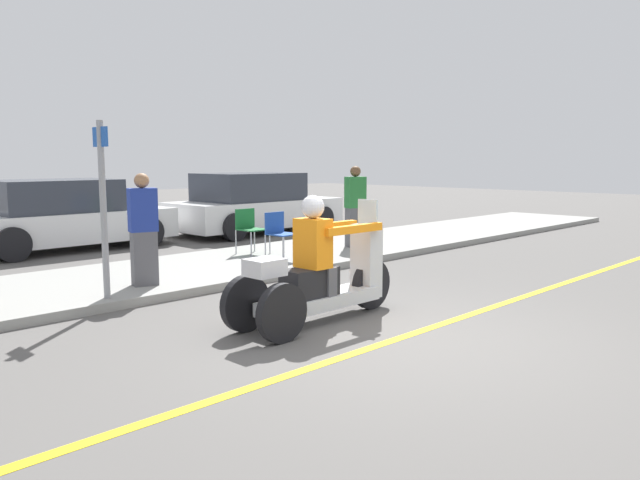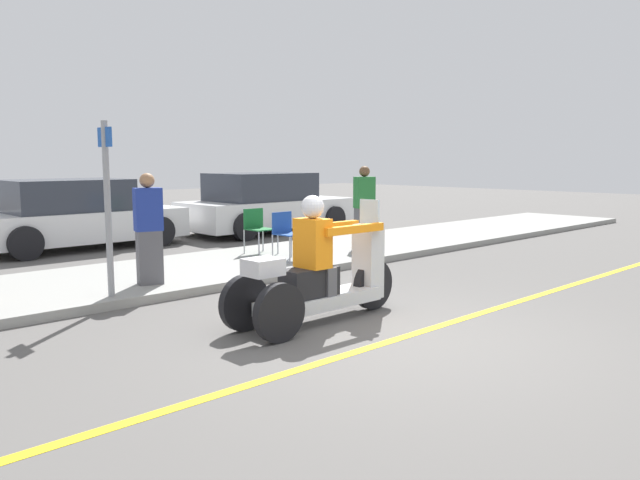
{
  "view_description": "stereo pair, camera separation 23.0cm",
  "coord_description": "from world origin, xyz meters",
  "px_view_note": "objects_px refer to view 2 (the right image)",
  "views": [
    {
      "loc": [
        -5.02,
        -3.82,
        1.85
      ],
      "look_at": [
        -0.06,
        1.05,
        0.95
      ],
      "focal_mm": 35.0,
      "sensor_mm": 36.0,
      "label": 1
    },
    {
      "loc": [
        -4.86,
        -3.98,
        1.85
      ],
      "look_at": [
        -0.06,
        1.05,
        0.95
      ],
      "focal_mm": 35.0,
      "sensor_mm": 36.0,
      "label": 2
    }
  ],
  "objects_px": {
    "parked_car_lot_left": "(266,205)",
    "street_sign": "(108,202)",
    "parked_car_lot_right": "(74,216)",
    "folding_chair_curbside": "(257,226)",
    "spectator_by_tree": "(364,208)",
    "folding_chair_set_back": "(287,230)",
    "motorcycle_trike": "(320,277)",
    "spectator_near_curb": "(149,231)"
  },
  "relations": [
    {
      "from": "parked_car_lot_left",
      "to": "street_sign",
      "type": "xyz_separation_m",
      "value": [
        -6.4,
        -4.88,
        0.61
      ]
    },
    {
      "from": "folding_chair_set_back",
      "to": "parked_car_lot_left",
      "type": "bearing_deg",
      "value": 55.45
    },
    {
      "from": "parked_car_lot_left",
      "to": "parked_car_lot_right",
      "type": "relative_size",
      "value": 1.05
    },
    {
      "from": "parked_car_lot_right",
      "to": "folding_chair_curbside",
      "type": "bearing_deg",
      "value": -63.37
    },
    {
      "from": "folding_chair_set_back",
      "to": "street_sign",
      "type": "bearing_deg",
      "value": -168.46
    },
    {
      "from": "motorcycle_trike",
      "to": "folding_chair_curbside",
      "type": "xyz_separation_m",
      "value": [
        2.27,
        4.06,
        0.1
      ]
    },
    {
      "from": "folding_chair_curbside",
      "to": "parked_car_lot_right",
      "type": "distance_m",
      "value": 4.19
    },
    {
      "from": "spectator_by_tree",
      "to": "street_sign",
      "type": "xyz_separation_m",
      "value": [
        -5.67,
        -0.85,
        0.43
      ]
    },
    {
      "from": "parked_car_lot_right",
      "to": "street_sign",
      "type": "relative_size",
      "value": 1.92
    },
    {
      "from": "motorcycle_trike",
      "to": "spectator_near_curb",
      "type": "xyz_separation_m",
      "value": [
        -0.61,
        2.79,
        0.34
      ]
    },
    {
      "from": "folding_chair_set_back",
      "to": "spectator_by_tree",
      "type": "bearing_deg",
      "value": 3.41
    },
    {
      "from": "spectator_near_curb",
      "to": "folding_chair_set_back",
      "type": "xyz_separation_m",
      "value": [
        2.79,
        0.33,
        -0.24
      ]
    },
    {
      "from": "street_sign",
      "to": "folding_chair_set_back",
      "type": "bearing_deg",
      "value": 11.54
    },
    {
      "from": "folding_chair_curbside",
      "to": "parked_car_lot_left",
      "type": "xyz_separation_m",
      "value": [
        2.77,
        3.22,
        0.09
      ]
    },
    {
      "from": "motorcycle_trike",
      "to": "spectator_near_curb",
      "type": "height_order",
      "value": "spectator_near_curb"
    },
    {
      "from": "spectator_near_curb",
      "to": "street_sign",
      "type": "height_order",
      "value": "street_sign"
    },
    {
      "from": "parked_car_lot_left",
      "to": "street_sign",
      "type": "relative_size",
      "value": 2.01
    },
    {
      "from": "spectator_by_tree",
      "to": "folding_chair_set_back",
      "type": "bearing_deg",
      "value": -176.59
    },
    {
      "from": "motorcycle_trike",
      "to": "folding_chair_curbside",
      "type": "distance_m",
      "value": 4.65
    },
    {
      "from": "spectator_by_tree",
      "to": "parked_car_lot_right",
      "type": "bearing_deg",
      "value": 130.65
    },
    {
      "from": "spectator_near_curb",
      "to": "folding_chair_curbside",
      "type": "distance_m",
      "value": 3.16
    },
    {
      "from": "folding_chair_set_back",
      "to": "parked_car_lot_left",
      "type": "xyz_separation_m",
      "value": [
        2.86,
        4.16,
        0.09
      ]
    },
    {
      "from": "street_sign",
      "to": "motorcycle_trike",
      "type": "bearing_deg",
      "value": -60.35
    },
    {
      "from": "spectator_by_tree",
      "to": "parked_car_lot_right",
      "type": "xyz_separation_m",
      "value": [
        -3.91,
        4.55,
        -0.21
      ]
    },
    {
      "from": "parked_car_lot_right",
      "to": "street_sign",
      "type": "height_order",
      "value": "street_sign"
    },
    {
      "from": "spectator_near_curb",
      "to": "parked_car_lot_right",
      "type": "xyz_separation_m",
      "value": [
        1.0,
        5.01,
        -0.18
      ]
    },
    {
      "from": "motorcycle_trike",
      "to": "street_sign",
      "type": "xyz_separation_m",
      "value": [
        -1.36,
        2.4,
        0.79
      ]
    },
    {
      "from": "motorcycle_trike",
      "to": "spectator_by_tree",
      "type": "relative_size",
      "value": 1.48
    },
    {
      "from": "spectator_near_curb",
      "to": "street_sign",
      "type": "relative_size",
      "value": 0.7
    },
    {
      "from": "spectator_near_curb",
      "to": "parked_car_lot_left",
      "type": "relative_size",
      "value": 0.35
    },
    {
      "from": "folding_chair_set_back",
      "to": "parked_car_lot_right",
      "type": "distance_m",
      "value": 5.01
    },
    {
      "from": "motorcycle_trike",
      "to": "parked_car_lot_right",
      "type": "xyz_separation_m",
      "value": [
        0.4,
        7.8,
        0.16
      ]
    },
    {
      "from": "parked_car_lot_left",
      "to": "parked_car_lot_right",
      "type": "xyz_separation_m",
      "value": [
        -4.65,
        0.52,
        -0.03
      ]
    },
    {
      "from": "motorcycle_trike",
      "to": "parked_car_lot_left",
      "type": "height_order",
      "value": "parked_car_lot_left"
    },
    {
      "from": "spectator_by_tree",
      "to": "parked_car_lot_right",
      "type": "relative_size",
      "value": 0.38
    },
    {
      "from": "spectator_near_curb",
      "to": "parked_car_lot_left",
      "type": "xyz_separation_m",
      "value": [
        5.65,
        4.49,
        -0.15
      ]
    },
    {
      "from": "motorcycle_trike",
      "to": "folding_chair_curbside",
      "type": "height_order",
      "value": "motorcycle_trike"
    },
    {
      "from": "spectator_by_tree",
      "to": "folding_chair_curbside",
      "type": "distance_m",
      "value": 2.2
    },
    {
      "from": "spectator_near_curb",
      "to": "street_sign",
      "type": "xyz_separation_m",
      "value": [
        -0.76,
        -0.39,
        0.45
      ]
    },
    {
      "from": "folding_chair_curbside",
      "to": "street_sign",
      "type": "xyz_separation_m",
      "value": [
        -3.64,
        -1.66,
        0.69
      ]
    },
    {
      "from": "parked_car_lot_left",
      "to": "street_sign",
      "type": "height_order",
      "value": "street_sign"
    },
    {
      "from": "motorcycle_trike",
      "to": "spectator_by_tree",
      "type": "distance_m",
      "value": 5.4
    }
  ]
}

